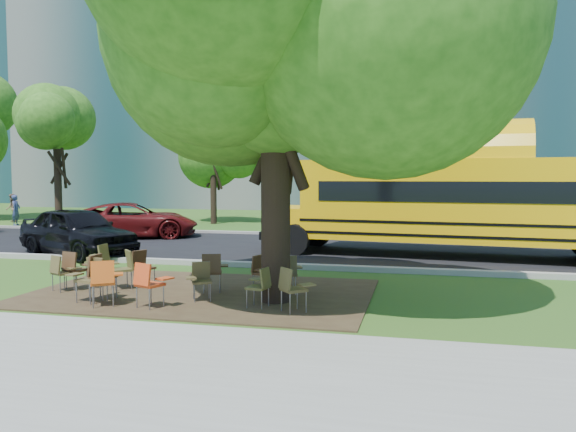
% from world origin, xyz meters
% --- Properties ---
extents(ground, '(160.00, 160.00, 0.00)m').
position_xyz_m(ground, '(0.00, 0.00, 0.00)').
color(ground, '#224B17').
rests_on(ground, ground).
extents(sidewalk, '(60.00, 4.00, 0.04)m').
position_xyz_m(sidewalk, '(0.00, -5.00, 0.02)').
color(sidewalk, gray).
rests_on(sidewalk, ground).
extents(dirt_patch, '(7.00, 4.50, 0.03)m').
position_xyz_m(dirt_patch, '(1.00, -0.50, 0.01)').
color(dirt_patch, '#382819').
rests_on(dirt_patch, ground).
extents(asphalt_road, '(80.00, 8.00, 0.04)m').
position_xyz_m(asphalt_road, '(0.00, 7.00, 0.02)').
color(asphalt_road, black).
rests_on(asphalt_road, ground).
extents(kerb_near, '(80.00, 0.25, 0.14)m').
position_xyz_m(kerb_near, '(0.00, 3.00, 0.07)').
color(kerb_near, gray).
rests_on(kerb_near, ground).
extents(kerb_far, '(80.00, 0.25, 0.14)m').
position_xyz_m(kerb_far, '(0.00, 11.10, 0.07)').
color(kerb_far, gray).
rests_on(kerb_far, ground).
extents(building_main, '(38.00, 16.00, 22.00)m').
position_xyz_m(building_main, '(-8.00, 36.00, 11.00)').
color(building_main, slate).
rests_on(building_main, ground).
extents(building_left, '(26.00, 14.00, 20.00)m').
position_xyz_m(building_left, '(-38.00, 40.00, 10.00)').
color(building_left, slate).
rests_on(building_left, ground).
extents(bg_tree_0, '(5.20, 5.20, 7.18)m').
position_xyz_m(bg_tree_0, '(-12.00, 13.00, 4.57)').
color(bg_tree_0, black).
rests_on(bg_tree_0, ground).
extents(bg_tree_2, '(4.80, 4.80, 6.62)m').
position_xyz_m(bg_tree_2, '(-5.00, 16.00, 4.21)').
color(bg_tree_2, black).
rests_on(bg_tree_2, ground).
extents(bg_tree_3, '(5.60, 5.60, 7.84)m').
position_xyz_m(bg_tree_3, '(8.00, 14.00, 5.03)').
color(bg_tree_3, black).
rests_on(bg_tree_3, ground).
extents(main_tree, '(7.20, 7.20, 8.89)m').
position_xyz_m(main_tree, '(2.73, -0.97, 5.28)').
color(main_tree, black).
rests_on(main_tree, ground).
extents(school_bus, '(12.24, 3.89, 2.94)m').
position_xyz_m(school_bus, '(7.23, 6.01, 1.70)').
color(school_bus, '#EDAF07').
rests_on(school_bus, ground).
extents(chair_0, '(0.64, 0.50, 0.85)m').
position_xyz_m(chair_0, '(-1.73, -0.86, 0.52)').
color(chair_0, '#4C311B').
rests_on(chair_0, ground).
extents(chair_1, '(0.65, 0.51, 0.79)m').
position_xyz_m(chair_1, '(-1.89, -1.10, 0.49)').
color(chair_1, brown).
rests_on(chair_1, ground).
extents(chair_2, '(0.60, 0.74, 0.90)m').
position_xyz_m(chair_2, '(-0.26, -2.12, 0.56)').
color(chair_2, '#C25014').
rests_on(chair_2, ground).
extents(chair_3, '(0.64, 0.51, 0.87)m').
position_xyz_m(chair_3, '(-0.76, -1.80, 0.54)').
color(chair_3, brown).
rests_on(chair_3, ground).
extents(chair_4, '(0.70, 0.55, 0.87)m').
position_xyz_m(chair_4, '(0.61, -2.06, 0.54)').
color(chair_4, red).
rests_on(chair_4, ground).
extents(chair_5, '(0.52, 0.62, 0.77)m').
position_xyz_m(chair_5, '(1.27, -1.21, 0.48)').
color(chair_5, '#4D4021').
rests_on(chair_5, ground).
extents(chair_6, '(0.45, 0.56, 0.77)m').
position_xyz_m(chair_6, '(2.58, -1.53, 0.48)').
color(chair_6, '#4B4820').
rests_on(chair_6, ground).
extents(chair_7, '(0.71, 0.56, 0.83)m').
position_xyz_m(chair_7, '(3.23, -1.79, 0.51)').
color(chair_7, brown).
rests_on(chair_7, ground).
extents(chair_8, '(0.52, 0.56, 0.87)m').
position_xyz_m(chair_8, '(-1.87, 0.30, 0.53)').
color(chair_8, brown).
rests_on(chair_8, ground).
extents(chair_9, '(0.73, 0.58, 0.85)m').
position_xyz_m(chair_9, '(-0.78, -0.52, 0.53)').
color(chair_9, brown).
rests_on(chair_9, ground).
extents(chair_10, '(0.52, 0.66, 0.81)m').
position_xyz_m(chair_10, '(-0.55, -0.14, 0.50)').
color(chair_10, '#412A17').
rests_on(chair_10, ground).
extents(chair_11, '(0.58, 0.64, 0.85)m').
position_xyz_m(chair_11, '(1.23, -0.44, 0.52)').
color(chair_11, '#3F2B16').
rests_on(chair_11, ground).
extents(chair_12, '(0.49, 0.62, 0.78)m').
position_xyz_m(chair_12, '(2.17, -0.08, 0.48)').
color(chair_12, '#4A301A').
rests_on(chair_12, ground).
extents(chair_13, '(0.57, 0.65, 0.84)m').
position_xyz_m(chair_13, '(2.80, -0.27, 0.52)').
color(chair_13, '#4A4020').
rests_on(chair_13, ground).
extents(chair_14, '(0.54, 0.59, 0.91)m').
position_xyz_m(chair_14, '(-0.66, -1.62, 0.56)').
color(chair_14, '#462D19').
rests_on(chair_14, ground).
extents(black_car, '(4.80, 3.51, 1.52)m').
position_xyz_m(black_car, '(-4.83, 3.87, 0.76)').
color(black_car, black).
rests_on(black_car, ground).
extents(bg_car_red, '(5.62, 4.26, 1.42)m').
position_xyz_m(bg_car_red, '(-5.66, 8.74, 0.71)').
color(bg_car_red, '#530E0E').
rests_on(bg_car_red, ground).
extents(pedestrian_a, '(0.49, 0.63, 1.54)m').
position_xyz_m(pedestrian_a, '(-14.24, 12.74, 0.77)').
color(pedestrian_a, navy).
rests_on(pedestrian_a, ground).
extents(pedestrian_b, '(0.94, 0.94, 1.53)m').
position_xyz_m(pedestrian_b, '(-15.84, 14.41, 0.77)').
color(pedestrian_b, brown).
rests_on(pedestrian_b, ground).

